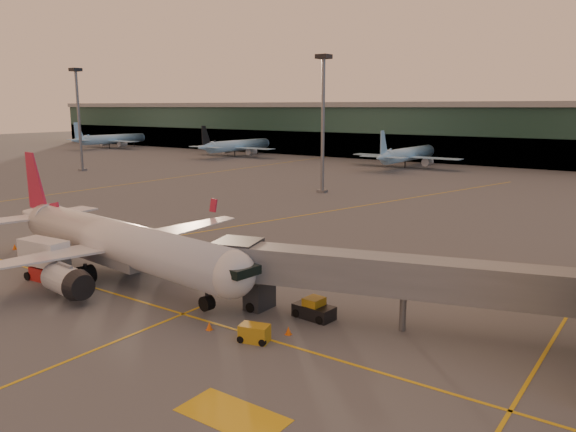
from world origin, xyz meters
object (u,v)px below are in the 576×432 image
Objects in this scene: catering_truck at (45,257)px; main_airplane at (113,242)px; gpu_cart at (254,334)px; pushback_tug at (314,310)px.

main_airplane is at bearing 29.68° from catering_truck.
gpu_cart is 6.27m from pushback_tug.
catering_truck is at bearing -139.20° from main_airplane.
pushback_tug is at bearing 66.17° from gpu_cart.
gpu_cart is at bearing -3.87° from main_airplane.
gpu_cart is 0.71× the size of pushback_tug.
gpu_cart is (19.77, -3.55, -3.05)m from main_airplane.
main_airplane is at bearing 154.77° from gpu_cart.
pushback_tug is at bearing 8.93° from catering_truck.
main_airplane reaches higher than catering_truck.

